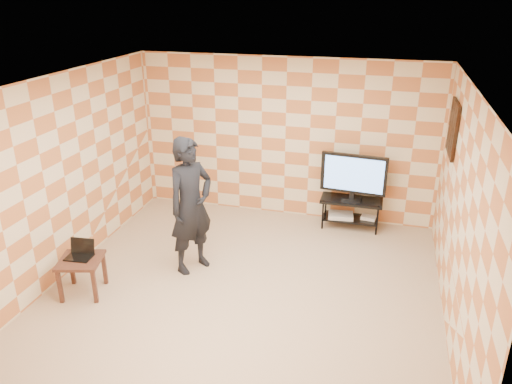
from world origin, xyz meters
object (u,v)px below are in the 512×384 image
at_px(tv_stand, 351,207).
at_px(side_table, 81,265).
at_px(tv, 354,175).
at_px(person, 191,206).

height_order(tv_stand, side_table, same).
relative_size(tv, side_table, 1.66).
distance_m(tv_stand, tv, 0.56).
bearing_deg(person, side_table, 160.46).
relative_size(tv_stand, person, 0.52).
bearing_deg(tv, tv_stand, 95.40).
bearing_deg(person, tv, -17.20).
bearing_deg(tv_stand, person, -137.34).
bearing_deg(side_table, tv, 41.78).
distance_m(tv_stand, side_table, 4.25).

